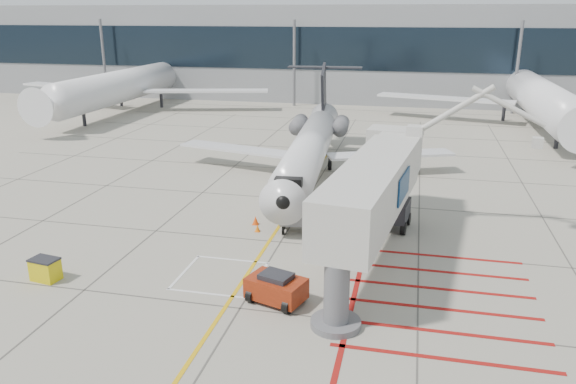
% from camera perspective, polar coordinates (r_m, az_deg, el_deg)
% --- Properties ---
extents(ground_plane, '(260.00, 260.00, 0.00)m').
position_cam_1_polar(ground_plane, '(29.86, -2.58, -8.03)').
color(ground_plane, '#9F9989').
rests_on(ground_plane, ground).
extents(regional_jet, '(26.50, 32.38, 8.04)m').
position_cam_1_polar(regional_jet, '(42.73, 1.83, 5.67)').
color(regional_jet, silver).
rests_on(regional_jet, ground_plane).
extents(jet_bridge, '(11.43, 20.04, 7.61)m').
position_cam_1_polar(jet_bridge, '(29.32, 8.50, -0.68)').
color(jet_bridge, beige).
rests_on(jet_bridge, ground_plane).
extents(pushback_tug, '(3.02, 2.39, 1.54)m').
position_cam_1_polar(pushback_tug, '(26.56, -1.20, -9.63)').
color(pushback_tug, maroon).
rests_on(pushback_tug, ground_plane).
extents(spill_bin, '(1.48, 1.10, 1.18)m').
position_cam_1_polar(spill_bin, '(31.21, -23.43, -7.20)').
color(spill_bin, '#D5C10B').
rests_on(spill_bin, ground_plane).
extents(baggage_cart, '(2.32, 1.66, 1.35)m').
position_cam_1_polar(baggage_cart, '(34.67, 0.96, -3.02)').
color(baggage_cart, slate).
rests_on(baggage_cart, ground_plane).
extents(ground_power_unit, '(2.30, 1.49, 1.73)m').
position_cam_1_polar(ground_power_unit, '(31.75, 5.17, -4.74)').
color(ground_power_unit, beige).
rests_on(ground_power_unit, ground_plane).
extents(cone_nose, '(0.41, 0.41, 0.56)m').
position_cam_1_polar(cone_nose, '(36.05, -3.32, -2.89)').
color(cone_nose, '#E2440B').
rests_on(cone_nose, ground_plane).
extents(cone_side, '(0.33, 0.33, 0.45)m').
position_cam_1_polar(cone_side, '(34.92, -3.12, -3.68)').
color(cone_side, orange).
rests_on(cone_side, ground_plane).
extents(terminal_building, '(180.00, 28.00, 14.00)m').
position_cam_1_polar(terminal_building, '(96.10, 14.85, 13.67)').
color(terminal_building, gray).
rests_on(terminal_building, ground_plane).
extents(terminal_glass_band, '(180.00, 0.10, 6.00)m').
position_cam_1_polar(terminal_glass_band, '(82.03, 15.15, 13.73)').
color(terminal_glass_band, black).
rests_on(terminal_glass_band, ground_plane).
extents(bg_aircraft_b, '(37.66, 41.84, 12.55)m').
position_cam_1_polar(bg_aircraft_b, '(81.80, -15.67, 12.47)').
color(bg_aircraft_b, silver).
rests_on(bg_aircraft_b, ground_plane).
extents(bg_aircraft_c, '(37.67, 41.85, 12.56)m').
position_cam_1_polar(bg_aircraft_c, '(73.54, 24.19, 11.05)').
color(bg_aircraft_c, silver).
rests_on(bg_aircraft_c, ground_plane).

